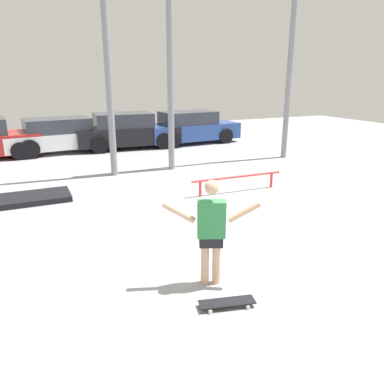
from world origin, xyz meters
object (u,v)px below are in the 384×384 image
parked_car_black (126,131)px  parked_car_white (62,135)px  skateboarder (211,228)px  skateboard (227,302)px  parked_car_blue (191,128)px  grind_rail (237,179)px

parked_car_black → parked_car_white: bearing=178.8°
skateboarder → skateboard: size_ratio=2.02×
skateboarder → parked_car_white: 11.48m
parked_car_black → parked_car_blue: (2.95, -0.06, -0.02)m
skateboarder → parked_car_white: bearing=117.6°
grind_rail → parked_car_blue: (1.96, 7.39, 0.34)m
skateboarder → parked_car_black: (1.74, 11.23, -0.17)m
parked_car_blue → skateboarder: bearing=-116.5°
parked_car_blue → skateboard: bearing=-115.7°
grind_rail → parked_car_black: (-0.99, 7.44, 0.36)m
parked_car_white → grind_rail: bearing=-69.7°
skateboard → parked_car_blue: (4.77, 11.81, 0.63)m
parked_car_white → parked_car_black: size_ratio=1.06×
parked_car_white → parked_car_black: bearing=-9.5°
skateboard → parked_car_black: bearing=94.7°
grind_rail → parked_car_blue: bearing=75.1°
parked_car_blue → grind_rail: bearing=-108.6°
skateboarder → parked_car_black: bearing=104.5°
skateboarder → parked_car_black: size_ratio=0.36×
skateboard → grind_rail: 5.25m
grind_rail → skateboarder: bearing=-125.8°
skateboard → parked_car_blue: 12.75m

